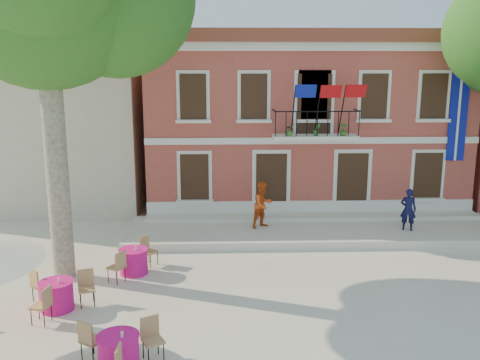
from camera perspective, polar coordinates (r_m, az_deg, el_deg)
name	(u,v)px	position (r m, az deg, el deg)	size (l,w,h in m)	color
ground	(276,284)	(15.79, 3.82, -10.97)	(90.00, 90.00, 0.00)	beige
main_building	(299,118)	(24.78, 6.28, 6.63)	(13.50, 9.59, 7.50)	#A43D3B
neighbor_west	(53,128)	(26.81, -19.33, 5.23)	(9.40, 9.40, 6.40)	beige
terrace	(318,231)	(20.09, 8.28, -5.40)	(14.00, 3.40, 0.30)	silver
pedestrian_navy	(408,209)	(20.24, 17.51, -3.02)	(0.56, 0.37, 1.54)	#100F35
pedestrian_orange	(263,205)	(19.63, 2.45, -2.64)	(0.84, 0.65, 1.72)	#DC4E19
cafe_table_0	(57,294)	(14.85, -18.98, -11.44)	(1.83, 1.79, 0.95)	#EC169F
cafe_table_1	(119,351)	(11.89, -12.82, -17.34)	(1.87, 1.67, 0.95)	#EC169F
cafe_table_3	(134,260)	(16.63, -11.29, -8.39)	(1.38, 1.85, 0.95)	#EC169F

